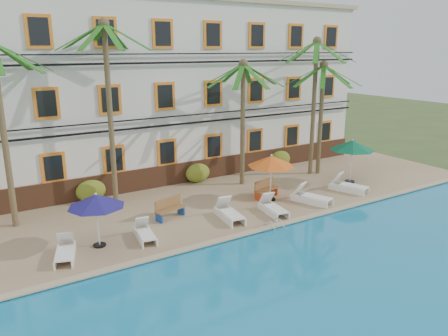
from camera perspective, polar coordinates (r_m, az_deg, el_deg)
ground at (r=20.05m, az=5.17°, el=-7.36°), size 100.00×100.00×0.00m
pool_deck at (r=23.91m, az=-2.06°, el=-3.18°), size 30.00×12.00×0.25m
swimming_pool at (r=15.62m, az=21.39°, el=-15.00°), size 26.00×12.00×0.20m
pool_coping at (r=19.29m, az=6.81°, el=-7.45°), size 30.00×0.35×0.06m
hotel_building at (r=27.21m, az=-7.51°, el=10.28°), size 25.40×6.44×10.22m
palm_a at (r=20.01m, az=-27.20°, el=6.96°), size 4.42×4.42×7.98m
palm_b at (r=21.30m, az=-14.86°, el=9.84°), size 4.42×4.42×8.82m
palm_c at (r=24.02m, az=2.48°, el=8.31°), size 4.42×4.42×6.94m
palm_d at (r=26.59m, az=11.75°, el=10.19°), size 4.42×4.42×8.14m
palm_e at (r=26.86m, az=12.65°, el=8.51°), size 4.42×4.42×6.79m
shrub_left at (r=23.00m, az=-16.99°, el=-2.85°), size 1.50×0.90×1.10m
shrub_mid at (r=25.15m, az=-3.46°, el=-0.65°), size 1.50×0.90×1.10m
shrub_right at (r=28.44m, az=7.33°, el=1.15°), size 1.50×0.90×1.10m
umbrella_blue at (r=17.34m, az=-16.37°, el=-4.15°), size 2.19×2.19×2.20m
umbrella_red at (r=21.87m, az=6.19°, el=0.89°), size 2.39×2.39×2.40m
umbrella_green at (r=25.75m, az=16.43°, el=2.84°), size 2.54×2.54×2.54m
lounger_a at (r=17.34m, az=-20.06°, el=-10.16°), size 1.14×1.91×0.85m
lounger_b at (r=18.12m, az=-10.30°, el=-8.35°), size 0.88×1.79×0.81m
lounger_c at (r=19.79m, az=0.67°, el=-5.86°), size 0.99×2.09×0.95m
lounger_d at (r=20.61m, az=6.39°, el=-5.14°), size 0.96×1.97×0.89m
lounger_e at (r=22.29m, az=11.26°, el=-3.69°), size 1.38×2.15×0.96m
lounger_f at (r=24.54m, az=15.90°, el=-2.22°), size 1.33×2.15×0.96m
bench_left at (r=20.04m, az=-7.19°, el=-5.22°), size 1.57×0.85×0.93m
bench_right at (r=22.70m, az=5.42°, el=-2.68°), size 1.57×0.82×0.93m
pool_ladder at (r=19.12m, az=6.57°, el=-7.75°), size 0.54×0.74×0.74m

